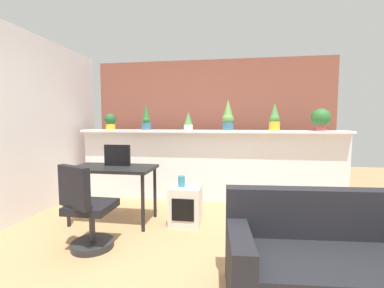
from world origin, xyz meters
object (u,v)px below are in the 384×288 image
object	(u,v)px
potted_plant_2	(188,121)
couch	(334,267)
potted_plant_5	(321,119)
side_cube_shelf	(186,205)
tv_monitor	(117,155)
potted_plant_3	(228,116)
potted_plant_4	(275,119)
desk	(113,173)
potted_plant_0	(110,121)
office_chair	(87,214)
vase_on_shelf	(182,181)
potted_plant_1	(146,119)

from	to	relation	value
potted_plant_2	couch	xyz separation A→B (m)	(1.49, -2.38, -1.07)
potted_plant_5	side_cube_shelf	world-z (taller)	potted_plant_5
potted_plant_5	tv_monitor	bearing A→B (deg)	-160.80
potted_plant_3	potted_plant_4	size ratio (longest dim) A/B	1.15
side_cube_shelf	desk	bearing A→B (deg)	-175.58
potted_plant_0	potted_plant_2	bearing A→B (deg)	0.62
tv_monitor	office_chair	world-z (taller)	tv_monitor
office_chair	vase_on_shelf	xyz separation A→B (m)	(0.84, 0.85, 0.18)
potted_plant_1	side_cube_shelf	bearing A→B (deg)	-49.43
office_chair	tv_monitor	bearing A→B (deg)	93.44
desk	tv_monitor	distance (m)	0.24
tv_monitor	side_cube_shelf	world-z (taller)	tv_monitor
potted_plant_5	office_chair	bearing A→B (deg)	-146.60
potted_plant_5	desk	size ratio (longest dim) A/B	0.31
potted_plant_2	side_cube_shelf	size ratio (longest dim) A/B	0.61
potted_plant_0	potted_plant_2	size ratio (longest dim) A/B	0.93
potted_plant_3	vase_on_shelf	size ratio (longest dim) A/B	3.58
desk	tv_monitor	xyz separation A→B (m)	(0.03, 0.08, 0.23)
potted_plant_3	vase_on_shelf	xyz separation A→B (m)	(-0.57, -1.04, -0.86)
potted_plant_3	desk	size ratio (longest dim) A/B	0.46
potted_plant_1	potted_plant_4	distance (m)	2.13
potted_plant_5	potted_plant_0	bearing A→B (deg)	179.65
couch	desk	bearing A→B (deg)	151.59
potted_plant_2	couch	world-z (taller)	potted_plant_2
side_cube_shelf	potted_plant_0	bearing A→B (deg)	146.06
potted_plant_1	office_chair	distance (m)	2.13
potted_plant_3	side_cube_shelf	size ratio (longest dim) A/B	1.00
potted_plant_1	couch	size ratio (longest dim) A/B	0.28
tv_monitor	office_chair	distance (m)	1.00
potted_plant_1	potted_plant_5	size ratio (longest dim) A/B	1.31
potted_plant_3	desk	xyz separation A→B (m)	(-1.49, -1.10, -0.77)
potted_plant_2	tv_monitor	bearing A→B (deg)	-127.51
potted_plant_3	tv_monitor	xyz separation A→B (m)	(-1.46, -1.02, -0.54)
vase_on_shelf	potted_plant_4	bearing A→B (deg)	38.54
potted_plant_5	couch	bearing A→B (deg)	-104.26
office_chair	desk	bearing A→B (deg)	95.99
potted_plant_1	tv_monitor	world-z (taller)	potted_plant_1
potted_plant_0	couch	xyz separation A→B (m)	(2.89, -2.36, -1.07)
potted_plant_1	desk	distance (m)	1.31
potted_plant_3	potted_plant_5	bearing A→B (deg)	-0.72
vase_on_shelf	couch	xyz separation A→B (m)	(1.40, -1.33, -0.29)
vase_on_shelf	potted_plant_5	bearing A→B (deg)	26.96
potted_plant_2	vase_on_shelf	xyz separation A→B (m)	(0.09, -1.05, -0.78)
desk	side_cube_shelf	size ratio (longest dim) A/B	2.20
desk	potted_plant_5	bearing A→B (deg)	20.41
potted_plant_5	couch	xyz separation A→B (m)	(-0.60, -2.34, -1.11)
potted_plant_1	potted_plant_5	world-z (taller)	potted_plant_1
potted_plant_0	couch	world-z (taller)	potted_plant_0
potted_plant_2	side_cube_shelf	world-z (taller)	potted_plant_2
potted_plant_0	office_chair	world-z (taller)	potted_plant_0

